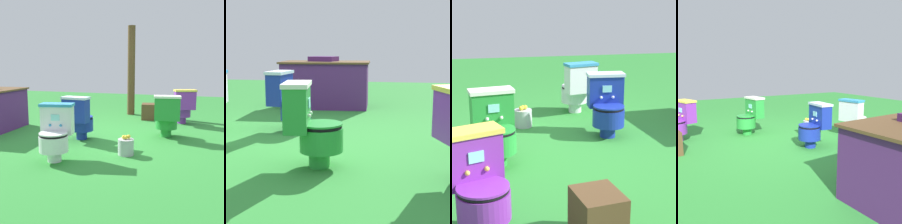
# 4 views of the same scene
# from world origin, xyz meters

# --- Properties ---
(ground) EXTENTS (14.00, 14.00, 0.00)m
(ground) POSITION_xyz_m (0.00, 0.00, 0.00)
(ground) COLOR #2D8433
(toilet_green) EXTENTS (0.55, 0.48, 0.73)m
(toilet_green) POSITION_xyz_m (0.17, -0.89, 0.37)
(toilet_green) COLOR green
(toilet_green) RESTS_ON ground
(toilet_white) EXTENTS (0.57, 0.50, 0.73)m
(toilet_white) POSITION_xyz_m (-1.44, 0.32, 0.37)
(toilet_white) COLOR white
(toilet_white) RESTS_ON ground
(toilet_purple) EXTENTS (0.60, 0.55, 0.73)m
(toilet_purple) POSITION_xyz_m (1.42, -1.05, 0.37)
(toilet_purple) COLOR purple
(toilet_purple) RESTS_ON ground
(toilet_blue) EXTENTS (0.52, 0.45, 0.73)m
(toilet_blue) POSITION_xyz_m (-0.44, 0.44, 0.37)
(toilet_blue) COLOR #192D9E
(toilet_blue) RESTS_ON ground
(lemon_bucket) EXTENTS (0.22, 0.22, 0.28)m
(lemon_bucket) POSITION_xyz_m (-0.96, -0.49, 0.12)
(lemon_bucket) COLOR #B7B7BF
(lemon_bucket) RESTS_ON ground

